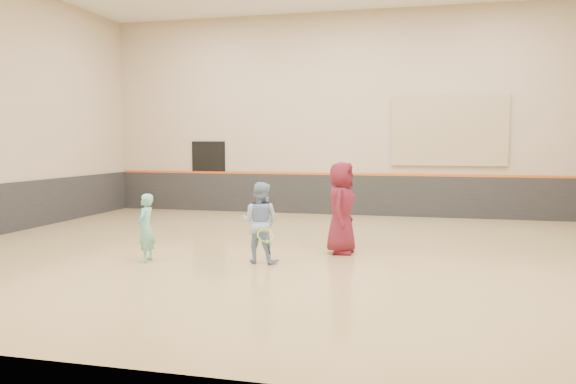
% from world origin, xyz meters
% --- Properties ---
extents(room, '(15.04, 12.04, 6.22)m').
position_xyz_m(room, '(0.00, 0.00, 0.81)').
color(room, tan).
rests_on(room, ground).
extents(wainscot_back, '(14.90, 0.04, 1.20)m').
position_xyz_m(wainscot_back, '(0.00, 5.97, 0.60)').
color(wainscot_back, '#232326').
rests_on(wainscot_back, floor).
extents(accent_stripe, '(14.90, 0.03, 0.06)m').
position_xyz_m(accent_stripe, '(0.00, 5.96, 1.22)').
color(accent_stripe, '#D85914').
rests_on(accent_stripe, wall_back).
extents(acoustic_panel, '(3.20, 0.08, 2.00)m').
position_xyz_m(acoustic_panel, '(2.80, 5.95, 2.50)').
color(acoustic_panel, tan).
rests_on(acoustic_panel, wall_back).
extents(doorway, '(1.10, 0.05, 2.20)m').
position_xyz_m(doorway, '(-4.50, 5.98, 1.10)').
color(doorway, black).
rests_on(doorway, floor).
extents(girl, '(0.33, 0.47, 1.24)m').
position_xyz_m(girl, '(-2.72, -1.55, 0.62)').
color(girl, '#76CEC4').
rests_on(girl, floor).
extents(instructor, '(0.77, 0.63, 1.45)m').
position_xyz_m(instructor, '(-0.69, -1.10, 0.73)').
color(instructor, '#90B1DF').
rests_on(instructor, floor).
extents(young_man, '(0.61, 0.90, 1.78)m').
position_xyz_m(young_man, '(0.60, 0.08, 0.89)').
color(young_man, maroon).
rests_on(young_man, floor).
extents(held_racket, '(0.49, 0.49, 0.47)m').
position_xyz_m(held_racket, '(-0.49, -1.46, 0.56)').
color(held_racket, '#ADD62F').
rests_on(held_racket, instructor).
extents(spare_racket, '(0.60, 0.60, 0.13)m').
position_xyz_m(spare_racket, '(0.09, 3.35, 0.06)').
color(spare_racket, '#C9D22E').
rests_on(spare_racket, floor).
extents(ball_under_racket, '(0.07, 0.07, 0.07)m').
position_xyz_m(ball_under_racket, '(0.51, 0.20, 0.03)').
color(ball_under_racket, yellow).
rests_on(ball_under_racket, floor).
extents(ball_in_hand, '(0.07, 0.07, 0.07)m').
position_xyz_m(ball_in_hand, '(0.74, 0.01, 1.07)').
color(ball_in_hand, yellow).
rests_on(ball_in_hand, young_man).
extents(ball_beside_spare, '(0.07, 0.07, 0.07)m').
position_xyz_m(ball_beside_spare, '(-1.62, 2.85, 0.03)').
color(ball_beside_spare, '#C5E635').
rests_on(ball_beside_spare, floor).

